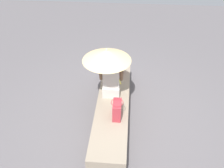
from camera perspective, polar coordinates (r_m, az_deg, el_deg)
ground_plane at (r=4.99m, az=0.21°, el=-7.70°), size 14.00×14.00×0.00m
stone_bench at (r=4.84m, az=0.22°, el=-6.01°), size 2.81×0.63×0.40m
person_seated at (r=4.64m, az=-0.23°, el=1.22°), size 0.29×0.48×0.90m
parasol at (r=4.31m, az=-1.28°, el=6.95°), size 0.90×0.90×1.07m
handbag_black at (r=4.28m, az=1.22°, el=-6.20°), size 0.30×0.22×0.36m
tote_bag_canvas at (r=5.41m, az=1.32°, el=4.00°), size 0.21×0.17×0.31m
magazine at (r=5.24m, az=0.88°, el=0.82°), size 0.32×0.27×0.01m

